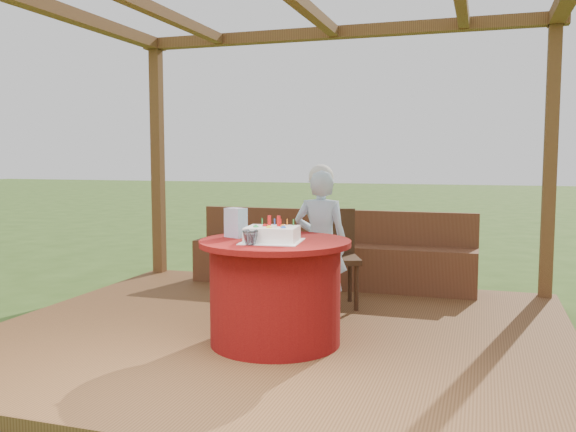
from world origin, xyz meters
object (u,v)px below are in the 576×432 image
object	(u,v)px
table	(275,291)
birthday_cake	(272,234)
elderly_woman	(321,240)
gift_bag	(236,223)
drinking_glass	(250,238)
chair	(333,252)
bench	(330,261)

from	to	relation	value
table	birthday_cake	bearing A→B (deg)	-83.61
table	birthday_cake	xyz separation A→B (m)	(0.01, -0.10, 0.43)
elderly_woman	gift_bag	bearing A→B (deg)	-119.91
table	drinking_glass	bearing A→B (deg)	-104.82
chair	elderly_woman	xyz separation A→B (m)	(-0.01, -0.44, 0.17)
gift_bag	bench	bearing A→B (deg)	106.55
chair	drinking_glass	size ratio (longest dim) A/B	8.00
chair	elderly_woman	size ratio (longest dim) A/B	0.68
chair	elderly_woman	world-z (taller)	elderly_woman
table	birthday_cake	size ratio (longest dim) A/B	2.44
table	gift_bag	bearing A→B (deg)	169.82
chair	gift_bag	distance (m)	1.36
birthday_cake	drinking_glass	distance (m)	0.22
birthday_cake	gift_bag	bearing A→B (deg)	155.51
bench	table	bearing A→B (deg)	-87.37
chair	gift_bag	xyz separation A→B (m)	(-0.46, -1.23, 0.38)
table	chair	distance (m)	1.30
elderly_woman	birthday_cake	world-z (taller)	elderly_woman
elderly_woman	birthday_cake	xyz separation A→B (m)	(-0.11, -0.94, 0.16)
table	drinking_glass	world-z (taller)	drinking_glass
birthday_cake	bench	bearing A→B (deg)	92.80
gift_bag	drinking_glass	distance (m)	0.44
bench	drinking_glass	bearing A→B (deg)	-89.58
chair	birthday_cake	bearing A→B (deg)	-94.77
elderly_woman	drinking_glass	size ratio (longest dim) A/B	11.79
chair	bench	bearing A→B (deg)	105.77
drinking_glass	chair	bearing A→B (deg)	82.64
bench	chair	xyz separation A→B (m)	(0.22, -0.78, 0.22)
bench	birthday_cake	size ratio (longest dim) A/B	6.64
drinking_glass	gift_bag	bearing A→B (deg)	125.73
table	drinking_glass	distance (m)	0.52
elderly_woman	bench	bearing A→B (deg)	99.99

